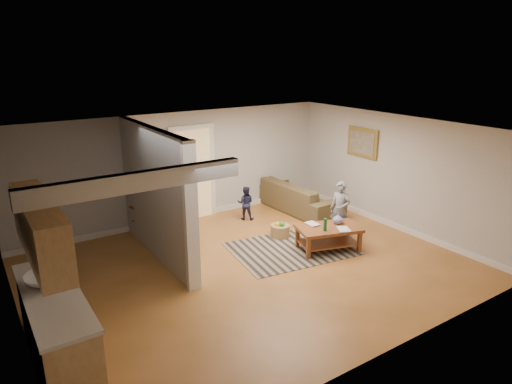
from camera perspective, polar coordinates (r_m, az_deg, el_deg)
ground at (r=8.41m, az=-0.56°, el=-9.49°), size 7.50×7.50×0.00m
room_shell at (r=7.73m, az=-8.96°, el=-0.47°), size 7.54×6.02×2.52m
area_rug at (r=9.19m, az=4.43°, el=-7.07°), size 2.54×2.00×0.01m
sofa at (r=11.40m, az=5.25°, el=-2.19°), size 1.03×2.45×0.71m
coffee_table at (r=9.13m, az=9.12°, el=-4.91°), size 1.37×1.04×0.72m
tv_console at (r=9.60m, az=-12.49°, el=-2.36°), size 0.77×1.17×0.94m
speaker_left at (r=8.74m, az=-10.43°, el=-4.87°), size 0.11×0.11×1.07m
speaker_right at (r=8.94m, az=-10.91°, el=-4.99°), size 0.10×0.10×0.89m
toy_basket at (r=9.69m, az=3.03°, el=-4.78°), size 0.40×0.40×0.36m
child at (r=9.94m, az=10.26°, el=-5.41°), size 0.44×0.51×1.20m
toddler at (r=10.71m, az=-1.30°, el=-3.42°), size 0.49×0.48×0.80m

